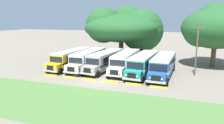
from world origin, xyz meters
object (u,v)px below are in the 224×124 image
at_px(parked_bus_slot_2, 106,60).
at_px(parked_bus_slot_1, 88,58).
at_px(parked_bus_slot_4, 144,63).
at_px(secondary_tree, 217,26).
at_px(utility_pole, 197,48).
at_px(parked_bus_slot_3, 126,61).
at_px(parked_bus_slot_5, 163,65).
at_px(broad_shade_tree, 125,28).
at_px(parked_bus_slot_0, 72,58).

bearing_deg(parked_bus_slot_2, parked_bus_slot_1, -82.90).
height_order(parked_bus_slot_2, parked_bus_slot_4, same).
height_order(parked_bus_slot_4, secondary_tree, secondary_tree).
bearing_deg(utility_pole, parked_bus_slot_4, -171.24).
distance_m(parked_bus_slot_1, parked_bus_slot_3, 6.27).
bearing_deg(parked_bus_slot_5, utility_pole, 108.99).
height_order(parked_bus_slot_1, utility_pole, utility_pole).
xyz_separation_m(parked_bus_slot_1, broad_shade_tree, (2.53, 12.74, 4.59)).
distance_m(parked_bus_slot_0, parked_bus_slot_5, 14.99).
relative_size(parked_bus_slot_3, parked_bus_slot_5, 1.00).
relative_size(parked_bus_slot_3, broad_shade_tree, 0.67).
xyz_separation_m(parked_bus_slot_1, parked_bus_slot_3, (6.26, 0.37, 0.00)).
relative_size(parked_bus_slot_3, utility_pole, 1.46).
bearing_deg(secondary_tree, parked_bus_slot_0, -158.81).
height_order(parked_bus_slot_2, parked_bus_slot_5, same).
height_order(parked_bus_slot_3, broad_shade_tree, broad_shade_tree).
relative_size(parked_bus_slot_3, secondary_tree, 0.92).
bearing_deg(parked_bus_slot_3, parked_bus_slot_1, -87.24).
bearing_deg(secondary_tree, utility_pole, -112.69).
distance_m(parked_bus_slot_4, secondary_tree, 14.61).
bearing_deg(parked_bus_slot_1, parked_bus_slot_4, 86.77).
relative_size(parked_bus_slot_2, utility_pole, 1.47).
xyz_separation_m(parked_bus_slot_0, parked_bus_slot_5, (14.99, -0.28, 0.00)).
xyz_separation_m(parked_bus_slot_1, secondary_tree, (19.67, 8.43, 5.19)).
bearing_deg(parked_bus_slot_0, parked_bus_slot_2, 96.61).
distance_m(parked_bus_slot_4, parked_bus_slot_5, 2.87).
bearing_deg(broad_shade_tree, parked_bus_slot_5, -54.26).
distance_m(parked_bus_slot_5, broad_shade_tree, 17.05).
xyz_separation_m(broad_shade_tree, utility_pole, (13.91, -12.03, -2.20)).
distance_m(parked_bus_slot_2, broad_shade_tree, 13.46).
bearing_deg(parked_bus_slot_3, secondary_tree, 120.36).
xyz_separation_m(parked_bus_slot_2, parked_bus_slot_4, (6.19, -0.50, 0.00)).
bearing_deg(parked_bus_slot_1, utility_pole, 91.71).
relative_size(parked_bus_slot_0, broad_shade_tree, 0.67).
height_order(parked_bus_slot_1, broad_shade_tree, broad_shade_tree).
xyz_separation_m(parked_bus_slot_2, parked_bus_slot_3, (3.19, 0.28, 0.00)).
distance_m(parked_bus_slot_1, parked_bus_slot_5, 12.13).
distance_m(parked_bus_slot_1, parked_bus_slot_4, 9.26).
bearing_deg(utility_pole, parked_bus_slot_0, -176.99).
xyz_separation_m(parked_bus_slot_0, broad_shade_tree, (5.40, 13.05, 4.59)).
xyz_separation_m(parked_bus_slot_1, parked_bus_slot_4, (9.25, -0.40, 0.00)).
height_order(parked_bus_slot_5, utility_pole, utility_pole).
bearing_deg(parked_bus_slot_0, parked_bus_slot_3, 96.96).
distance_m(parked_bus_slot_2, parked_bus_slot_3, 3.21).
xyz_separation_m(secondary_tree, utility_pole, (-3.23, -7.73, -2.80)).
height_order(parked_bus_slot_0, parked_bus_slot_4, same).
distance_m(parked_bus_slot_3, secondary_tree, 16.48).
bearing_deg(utility_pole, secondary_tree, 67.31).
height_order(parked_bus_slot_0, parked_bus_slot_5, same).
bearing_deg(utility_pole, broad_shade_tree, 139.15).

